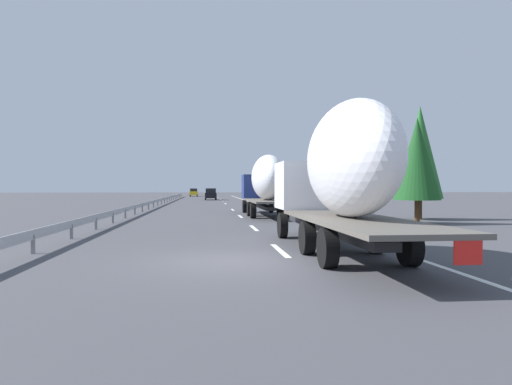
% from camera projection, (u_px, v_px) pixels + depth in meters
% --- Properties ---
extents(ground_plane, '(260.00, 260.00, 0.00)m').
position_uv_depth(ground_plane, '(212.00, 205.00, 52.54)').
color(ground_plane, '#424247').
extents(lane_stripe_0, '(3.20, 0.20, 0.01)m').
position_uv_depth(lane_stripe_0, '(280.00, 250.00, 14.96)').
color(lane_stripe_0, white).
rests_on(lane_stripe_0, ground_plane).
extents(lane_stripe_1, '(3.20, 0.20, 0.01)m').
position_uv_depth(lane_stripe_1, '(254.00, 228.00, 23.17)').
color(lane_stripe_1, white).
rests_on(lane_stripe_1, ground_plane).
extents(lane_stripe_2, '(3.20, 0.20, 0.01)m').
position_uv_depth(lane_stripe_2, '(240.00, 216.00, 32.43)').
color(lane_stripe_2, white).
rests_on(lane_stripe_2, ground_plane).
extents(lane_stripe_3, '(3.20, 0.20, 0.01)m').
position_uv_depth(lane_stripe_3, '(233.00, 210.00, 41.97)').
color(lane_stripe_3, white).
rests_on(lane_stripe_3, ground_plane).
extents(lane_stripe_4, '(3.20, 0.20, 0.01)m').
position_uv_depth(lane_stripe_4, '(225.00, 204.00, 57.62)').
color(lane_stripe_4, white).
rests_on(lane_stripe_4, ground_plane).
extents(lane_stripe_5, '(3.20, 0.20, 0.01)m').
position_uv_depth(lane_stripe_5, '(223.00, 201.00, 67.36)').
color(lane_stripe_5, white).
rests_on(lane_stripe_5, ground_plane).
extents(lane_stripe_6, '(3.20, 0.20, 0.01)m').
position_uv_depth(lane_stripe_6, '(223.00, 201.00, 66.16)').
color(lane_stripe_6, white).
rests_on(lane_stripe_6, ground_plane).
extents(lane_stripe_7, '(3.20, 0.20, 0.01)m').
position_uv_depth(lane_stripe_7, '(221.00, 199.00, 77.13)').
color(lane_stripe_7, white).
rests_on(lane_stripe_7, ground_plane).
extents(lane_stripe_8, '(3.20, 0.20, 0.01)m').
position_uv_depth(lane_stripe_8, '(218.00, 197.00, 94.72)').
color(lane_stripe_8, white).
rests_on(lane_stripe_8, ground_plane).
extents(edge_line_right, '(110.00, 0.20, 0.01)m').
position_uv_depth(edge_line_right, '(254.00, 203.00, 58.11)').
color(edge_line_right, white).
rests_on(edge_line_right, ground_plane).
extents(truck_lead, '(12.56, 2.55, 4.30)m').
position_uv_depth(truck_lead, '(265.00, 183.00, 32.63)').
color(truck_lead, navy).
rests_on(truck_lead, ground_plane).
extents(truck_trailing, '(12.83, 2.55, 4.61)m').
position_uv_depth(truck_trailing, '(340.00, 172.00, 14.44)').
color(truck_trailing, silver).
rests_on(truck_trailing, ground_plane).
extents(car_yellow_coupe, '(4.20, 1.78, 1.80)m').
position_uv_depth(car_yellow_coupe, '(194.00, 192.00, 102.35)').
color(car_yellow_coupe, gold).
rests_on(car_yellow_coupe, ground_plane).
extents(car_black_suv, '(4.42, 1.88, 1.90)m').
position_uv_depth(car_black_suv, '(211.00, 194.00, 74.49)').
color(car_black_suv, black).
rests_on(car_black_suv, ground_plane).
extents(road_sign, '(0.10, 0.90, 2.93)m').
position_uv_depth(road_sign, '(264.00, 188.00, 57.55)').
color(road_sign, gray).
rests_on(road_sign, ground_plane).
extents(tree_0, '(2.88, 2.88, 7.35)m').
position_uv_depth(tree_0, '(420.00, 152.00, 29.37)').
color(tree_0, '#472D19').
rests_on(tree_0, ground_plane).
extents(tree_1, '(3.48, 3.48, 7.07)m').
position_uv_depth(tree_1, '(269.00, 173.00, 77.43)').
color(tree_1, '#472D19').
rests_on(tree_1, ground_plane).
extents(tree_2, '(2.60, 2.60, 6.03)m').
position_uv_depth(tree_2, '(417.00, 159.00, 25.82)').
color(tree_2, '#472D19').
rests_on(tree_2, ground_plane).
extents(guardrail_median, '(94.00, 0.10, 0.76)m').
position_uv_depth(guardrail_median, '(161.00, 200.00, 54.87)').
color(guardrail_median, '#9EA0A5').
rests_on(guardrail_median, ground_plane).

